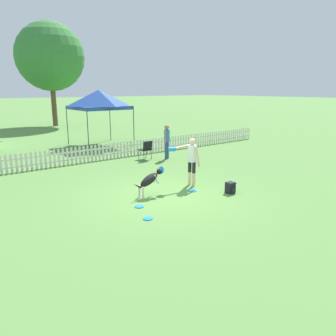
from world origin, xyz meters
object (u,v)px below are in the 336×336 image
object	(u,v)px
leaping_dog	(150,179)
frisbee_near_dog	(139,207)
frisbee_midfield	(148,218)
spectator_standing	(167,138)
tree_right_grove	(50,57)
frisbee_far_scatter	(193,191)
frisbee_near_handler	(233,183)
handler_person	(190,156)
folding_chair_blue_left	(146,148)
backpack_on_grass	(230,188)
canopy_tent_main	(99,100)

from	to	relation	value
leaping_dog	frisbee_near_dog	xyz separation A→B (m)	(-0.79, -0.60, -0.52)
frisbee_near_dog	frisbee_midfield	xyz separation A→B (m)	(-0.30, -0.86, 0.00)
spectator_standing	leaping_dog	bearing A→B (deg)	22.39
frisbee_midfield	tree_right_grove	xyz separation A→B (m)	(5.79, 22.95, 5.88)
frisbee_far_scatter	leaping_dog	bearing A→B (deg)	162.37
frisbee_near_handler	handler_person	bearing A→B (deg)	152.06
folding_chair_blue_left	backpack_on_grass	bearing A→B (deg)	81.58
frisbee_near_handler	tree_right_grove	xyz separation A→B (m)	(1.58, 22.13, 5.88)
frisbee_near_dog	folding_chair_blue_left	xyz separation A→B (m)	(3.74, 5.13, 0.52)
handler_person	spectator_standing	distance (m)	4.50
handler_person	canopy_tent_main	world-z (taller)	canopy_tent_main
frisbee_midfield	spectator_standing	bearing A→B (deg)	48.41
frisbee_near_dog	backpack_on_grass	bearing A→B (deg)	-13.67
spectator_standing	frisbee_near_dog	bearing A→B (deg)	20.95
leaping_dog	frisbee_midfield	world-z (taller)	leaping_dog
backpack_on_grass	frisbee_midfield	bearing A→B (deg)	-177.56
frisbee_near_handler	frisbee_far_scatter	xyz separation A→B (m)	(-1.73, 0.21, 0.00)
canopy_tent_main	tree_right_grove	world-z (taller)	tree_right_grove
backpack_on_grass	folding_chair_blue_left	world-z (taller)	folding_chair_blue_left
frisbee_far_scatter	backpack_on_grass	size ratio (longest dim) A/B	0.70
frisbee_near_dog	tree_right_grove	bearing A→B (deg)	76.04
frisbee_midfield	frisbee_near_dog	bearing A→B (deg)	70.69
leaping_dog	frisbee_far_scatter	bearing A→B (deg)	69.95
backpack_on_grass	canopy_tent_main	xyz separation A→B (m)	(0.97, 10.88, 2.45)
frisbee_midfield	frisbee_far_scatter	bearing A→B (deg)	22.52
frisbee_near_dog	spectator_standing	world-z (taller)	spectator_standing
canopy_tent_main	folding_chair_blue_left	bearing A→B (deg)	-92.25
handler_person	leaping_dog	bearing A→B (deg)	90.53
folding_chair_blue_left	frisbee_far_scatter	bearing A→B (deg)	71.55
leaping_dog	frisbee_near_handler	distance (m)	3.22
frisbee_near_dog	frisbee_near_handler	bearing A→B (deg)	-0.60
tree_right_grove	folding_chair_blue_left	bearing A→B (deg)	-95.87
frisbee_near_dog	tree_right_grove	world-z (taller)	tree_right_grove
frisbee_near_handler	frisbee_midfield	size ratio (longest dim) A/B	1.00
frisbee_midfield	frisbee_far_scatter	distance (m)	2.68
tree_right_grove	handler_person	bearing A→B (deg)	-97.89
canopy_tent_main	leaping_dog	bearing A→B (deg)	-108.25
frisbee_midfield	backpack_on_grass	bearing A→B (deg)	2.44
handler_person	folding_chair_blue_left	world-z (taller)	handler_person
frisbee_midfield	tree_right_grove	world-z (taller)	tree_right_grove
handler_person	leaping_dog	distance (m)	1.80
leaping_dog	frisbee_far_scatter	xyz separation A→B (m)	(1.38, -0.44, -0.52)
leaping_dog	folding_chair_blue_left	xyz separation A→B (m)	(2.95, 4.53, -0.00)
frisbee_midfield	frisbee_near_handler	bearing A→B (deg)	11.05
leaping_dog	frisbee_near_handler	bearing A→B (deg)	75.89
frisbee_far_scatter	tree_right_grove	size ratio (longest dim) A/B	0.03
tree_right_grove	canopy_tent_main	bearing A→B (deg)	-97.39
frisbee_midfield	canopy_tent_main	size ratio (longest dim) A/B	0.08
frisbee_near_dog	frisbee_far_scatter	bearing A→B (deg)	4.33
frisbee_far_scatter	spectator_standing	distance (m)	5.21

